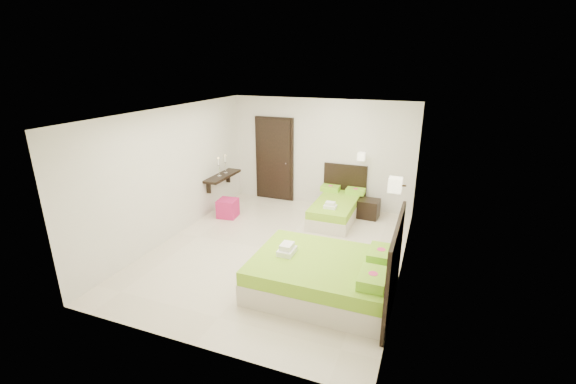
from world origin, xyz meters
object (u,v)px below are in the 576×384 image
(nightstand, at_px, (368,209))
(ottoman, at_px, (228,208))
(bed_single, at_px, (337,207))
(bed_double, at_px, (328,275))

(nightstand, distance_m, ottoman, 3.23)
(nightstand, bearing_deg, bed_single, -150.82)
(bed_double, height_order, nightstand, bed_double)
(bed_double, xyz_separation_m, nightstand, (0.04, 3.30, -0.10))
(bed_double, xyz_separation_m, ottoman, (-2.98, 2.17, -0.11))
(bed_double, relative_size, ottoman, 5.12)
(nightstand, xyz_separation_m, ottoman, (-3.02, -1.13, -0.00))
(bed_single, height_order, nightstand, bed_single)
(bed_single, distance_m, ottoman, 2.49)
(bed_double, relative_size, nightstand, 4.49)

